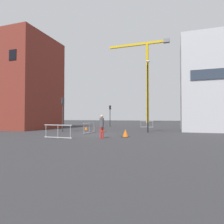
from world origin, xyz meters
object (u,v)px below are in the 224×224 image
object	(u,v)px
streetlamp_tall	(148,92)
pedestrian_walking	(102,125)
traffic_cone_on_verge	(86,128)
traffic_light_crosswalk	(63,109)
traffic_light_far	(110,112)
construction_crane	(146,69)
traffic_cone_by_barrier	(125,133)
traffic_cone_striped	(103,130)

from	to	relation	value
streetlamp_tall	pedestrian_walking	bearing A→B (deg)	-111.06
pedestrian_walking	traffic_cone_on_verge	world-z (taller)	pedestrian_walking
traffic_light_crosswalk	traffic_light_far	world-z (taller)	traffic_light_crosswalk
construction_crane	traffic_cone_by_barrier	bearing A→B (deg)	-83.58
traffic_cone_by_barrier	traffic_cone_on_verge	bearing A→B (deg)	136.04
pedestrian_walking	traffic_cone_striped	size ratio (longest dim) A/B	3.52
traffic_cone_striped	traffic_cone_by_barrier	distance (m)	5.93
traffic_cone_by_barrier	construction_crane	bearing A→B (deg)	96.42
traffic_cone_on_verge	streetlamp_tall	bearing A→B (deg)	-10.60
traffic_light_crosswalk	traffic_cone_on_verge	size ratio (longest dim) A/B	7.57
traffic_light_far	traffic_cone_on_verge	xyz separation A→B (m)	(0.41, -10.53, -2.30)
pedestrian_walking	traffic_cone_striped	xyz separation A→B (m)	(-2.31, 6.22, -0.84)
streetlamp_tall	traffic_light_far	xyz separation A→B (m)	(-8.44, 12.03, -1.84)
traffic_light_far	streetlamp_tall	bearing A→B (deg)	-54.95
construction_crane	traffic_cone_striped	bearing A→B (deg)	-88.25
streetlamp_tall	traffic_cone_on_verge	xyz separation A→B (m)	(-8.03, 1.50, -4.14)
traffic_light_crosswalk	traffic_cone_by_barrier	bearing A→B (deg)	-21.67
traffic_light_crosswalk	traffic_cone_by_barrier	distance (m)	9.06
construction_crane	pedestrian_walking	distance (m)	48.91
construction_crane	streetlamp_tall	size ratio (longest dim) A/B	3.45
streetlamp_tall	traffic_cone_on_verge	bearing A→B (deg)	169.40
streetlamp_tall	traffic_cone_on_verge	world-z (taller)	streetlamp_tall
traffic_cone_striped	traffic_cone_by_barrier	bearing A→B (deg)	-50.28
traffic_cone_striped	streetlamp_tall	bearing A→B (deg)	6.70
construction_crane	streetlamp_tall	bearing A→B (deg)	-81.12
traffic_light_crosswalk	traffic_cone_by_barrier	xyz separation A→B (m)	(8.14, -3.24, -2.31)
traffic_light_crosswalk	traffic_cone_on_verge	distance (m)	4.34
construction_crane	pedestrian_walking	world-z (taller)	construction_crane
traffic_cone_by_barrier	traffic_cone_striped	bearing A→B (deg)	129.72
traffic_light_far	pedestrian_walking	distance (m)	19.77
streetlamp_tall	traffic_cone_by_barrier	world-z (taller)	streetlamp_tall
traffic_light_far	traffic_light_crosswalk	bearing A→B (deg)	-93.46
construction_crane	traffic_cone_by_barrier	xyz separation A→B (m)	(5.01, -44.55, -16.44)
traffic_light_crosswalk	traffic_light_far	bearing A→B (deg)	86.54
construction_crane	traffic_cone_on_verge	xyz separation A→B (m)	(-1.88, -37.90, -16.50)
construction_crane	pedestrian_walking	bearing A→B (deg)	-85.62
traffic_light_crosswalk	traffic_light_far	xyz separation A→B (m)	(0.84, 13.94, -0.07)
streetlamp_tall	traffic_cone_by_barrier	bearing A→B (deg)	-102.51
pedestrian_walking	traffic_cone_striped	world-z (taller)	pedestrian_walking
traffic_cone_striped	traffic_cone_by_barrier	xyz separation A→B (m)	(3.79, -4.56, 0.06)
construction_crane	traffic_cone_striped	xyz separation A→B (m)	(1.22, -39.99, -16.50)
construction_crane	streetlamp_tall	world-z (taller)	construction_crane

